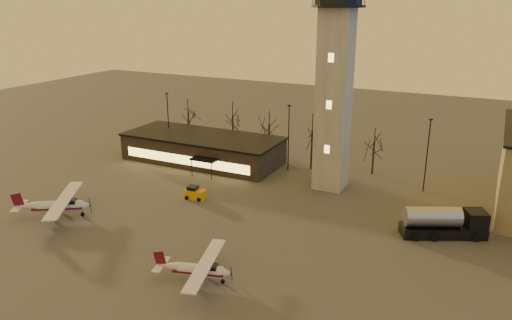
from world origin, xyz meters
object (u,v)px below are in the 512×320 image
Objects in this scene: terminal at (203,148)px; cessna_rear at (62,208)px; control_tower at (335,69)px; fuel_truck at (443,225)px; cessna_front at (202,272)px; service_cart at (195,194)px.

terminal reaches higher than cessna_rear.
control_tower is 3.49× the size of fuel_truck.
control_tower is 2.95× the size of cessna_rear.
cessna_front is (-2.85, -28.77, -15.39)m from control_tower.
fuel_truck is 30.62m from service_cart.
terminal is 2.72× the size of fuel_truck.
cessna_rear is 44.25m from fuel_truck.
terminal is 2.57× the size of cessna_front.
cessna_rear is at bearing -137.92° from service_cart.
terminal is 26.26m from cessna_rear.
service_cart is (-11.65, 16.77, -0.30)m from cessna_front.
terminal is at bearing 174.85° from control_tower.
fuel_truck is at bearing 31.26° from cessna_front.
terminal reaches higher than cessna_front.
service_cart is at bearing 160.78° from fuel_truck.
cessna_rear is at bearing -136.92° from control_tower.
fuel_truck is at bearing 0.67° from service_cart.
control_tower is 24.50m from service_cart.
cessna_rear reaches higher than cessna_front.
cessna_front is (19.14, -30.75, -1.22)m from terminal.
fuel_truck is at bearing -29.37° from control_tower.
cessna_front is 1.06× the size of fuel_truck.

